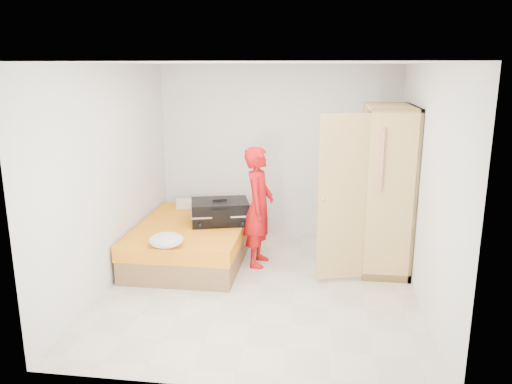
# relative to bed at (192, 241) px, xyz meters

# --- Properties ---
(room) EXTENTS (4.00, 4.02, 2.60)m
(room) POSITION_rel_bed_xyz_m (1.05, -0.76, 1.05)
(room) COLOR beige
(room) RESTS_ON ground
(bed) EXTENTS (1.42, 2.02, 0.50)m
(bed) POSITION_rel_bed_xyz_m (0.00, 0.00, 0.00)
(bed) COLOR #8C5F3F
(bed) RESTS_ON ground
(wardrobe) EXTENTS (1.15, 1.34, 2.10)m
(wardrobe) POSITION_rel_bed_xyz_m (2.50, 0.09, 0.75)
(wardrobe) COLOR #E3B56F
(wardrobe) RESTS_ON ground
(person) EXTENTS (0.42, 0.60, 1.58)m
(person) POSITION_rel_bed_xyz_m (0.92, -0.07, 0.54)
(person) COLOR red
(person) RESTS_ON ground
(suitcase) EXTENTS (0.90, 0.75, 0.33)m
(suitcase) POSITION_rel_bed_xyz_m (0.37, 0.10, 0.40)
(suitcase) COLOR black
(suitcase) RESTS_ON bed
(round_cushion) EXTENTS (0.41, 0.41, 0.16)m
(round_cushion) POSITION_rel_bed_xyz_m (-0.07, -0.90, 0.33)
(round_cushion) COLOR silver
(round_cushion) RESTS_ON bed
(pillow) EXTENTS (0.59, 0.40, 0.10)m
(pillow) POSITION_rel_bed_xyz_m (-0.19, 0.85, 0.30)
(pillow) COLOR silver
(pillow) RESTS_ON bed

